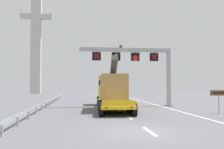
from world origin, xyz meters
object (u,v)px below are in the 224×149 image
(bridge_pylon_distant, at_px, (36,30))
(heavy_haul_truck_yellow, at_px, (111,90))
(tourist_info_sign_brown, at_px, (219,96))
(overhead_lane_gantry, at_px, (137,59))

(bridge_pylon_distant, bearing_deg, heavy_haul_truck_yellow, -70.19)
(tourist_info_sign_brown, height_order, bridge_pylon_distant, bridge_pylon_distant)
(overhead_lane_gantry, height_order, tourist_info_sign_brown, overhead_lane_gantry)
(overhead_lane_gantry, bearing_deg, bridge_pylon_distant, 114.11)
(tourist_info_sign_brown, xyz_separation_m, bridge_pylon_distant, (-24.97, 51.66, 16.66))
(overhead_lane_gantry, distance_m, heavy_haul_truck_yellow, 5.05)
(heavy_haul_truck_yellow, bearing_deg, tourist_info_sign_brown, -37.15)
(overhead_lane_gantry, xyz_separation_m, bridge_pylon_distant, (-19.52, 43.63, 12.71))
(heavy_haul_truck_yellow, xyz_separation_m, bridge_pylon_distant, (-16.22, 45.03, 16.26))
(bridge_pylon_distant, bearing_deg, tourist_info_sign_brown, -64.20)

